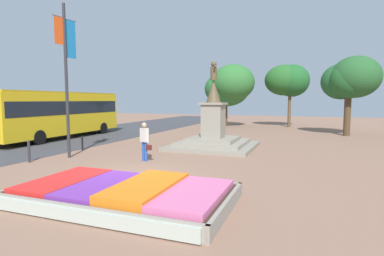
# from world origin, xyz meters

# --- Properties ---
(ground_plane) EXTENTS (89.32, 89.32, 0.00)m
(ground_plane) POSITION_xyz_m (0.00, 0.00, 0.00)
(ground_plane) COLOR #8C6651
(flower_planter) EXTENTS (5.81, 3.32, 0.57)m
(flower_planter) POSITION_xyz_m (1.34, -2.24, 0.23)
(flower_planter) COLOR #38281C
(flower_planter) RESTS_ON ground_plane
(statue_monument) EXTENTS (4.62, 4.62, 4.89)m
(statue_monument) POSITION_xyz_m (0.85, 7.45, 0.81)
(statue_monument) COLOR gray
(statue_monument) RESTS_ON ground_plane
(banner_pole) EXTENTS (0.25, 1.23, 7.11)m
(banner_pole) POSITION_xyz_m (-4.69, 2.19, 3.94)
(banner_pole) COLOR #2D2D33
(banner_pole) RESTS_ON ground_plane
(city_bus) EXTENTS (2.80, 10.85, 3.29)m
(city_bus) POSITION_xyz_m (-10.65, 7.65, 1.89)
(city_bus) COLOR gold
(city_bus) RESTS_ON ground_plane
(pedestrian_with_handbag) EXTENTS (0.70, 0.39, 1.73)m
(pedestrian_with_handbag) POSITION_xyz_m (-0.90, 2.73, 0.98)
(pedestrian_with_handbag) COLOR #264CA5
(pedestrian_with_handbag) RESTS_ON ground_plane
(kerb_bollard_mid_b) EXTENTS (0.12, 0.12, 0.98)m
(kerb_bollard_mid_b) POSITION_xyz_m (-5.48, 0.65, 0.51)
(kerb_bollard_mid_b) COLOR #2D2D33
(kerb_bollard_mid_b) RESTS_ON ground_plane
(kerb_bollard_north) EXTENTS (0.12, 0.12, 0.79)m
(kerb_bollard_north) POSITION_xyz_m (-5.57, 4.08, 0.42)
(kerb_bollard_north) COLOR #2D2D33
(kerb_bollard_north) RESTS_ON ground_plane
(park_tree_far_left) EXTENTS (5.29, 5.05, 6.32)m
(park_tree_far_left) POSITION_xyz_m (-1.63, 21.37, 4.16)
(park_tree_far_left) COLOR #4C3823
(park_tree_far_left) RESTS_ON ground_plane
(park_tree_far_right) EXTENTS (4.42, 3.87, 6.32)m
(park_tree_far_right) POSITION_xyz_m (3.95, 23.29, 4.71)
(park_tree_far_right) COLOR brown
(park_tree_far_right) RESTS_ON ground_plane
(park_tree_street_side) EXTENTS (4.17, 3.86, 6.02)m
(park_tree_street_side) POSITION_xyz_m (8.81, 16.79, 4.29)
(park_tree_street_side) COLOR #4C3823
(park_tree_street_side) RESTS_ON ground_plane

